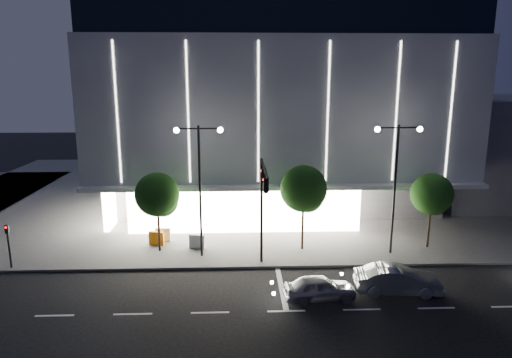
{
  "coord_description": "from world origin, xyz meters",
  "views": [
    {
      "loc": [
        -0.45,
        -23.26,
        11.98
      ],
      "look_at": [
        0.77,
        8.05,
        5.0
      ],
      "focal_mm": 32.0,
      "sensor_mm": 36.0,
      "label": 1
    }
  ],
  "objects_px": {
    "tree_left": "(158,197)",
    "traffic_mast": "(263,195)",
    "ped_signal_far": "(8,242)",
    "car_second": "(398,280)",
    "car_lead": "(320,288)",
    "street_lamp_west": "(200,172)",
    "barrier_b": "(163,235)",
    "tree_mid": "(304,191)",
    "tree_right": "(432,196)",
    "street_lamp_east": "(396,170)",
    "barrier_d": "(197,241)",
    "barrier_a": "(157,238)"
  },
  "relations": [
    {
      "from": "car_lead",
      "to": "car_second",
      "type": "relative_size",
      "value": 0.83
    },
    {
      "from": "ped_signal_far",
      "to": "tree_right",
      "type": "bearing_deg",
      "value": 5.14
    },
    {
      "from": "tree_mid",
      "to": "barrier_b",
      "type": "bearing_deg",
      "value": 169.24
    },
    {
      "from": "tree_left",
      "to": "barrier_a",
      "type": "xyz_separation_m",
      "value": [
        -0.44,
        1.13,
        -3.38
      ]
    },
    {
      "from": "ped_signal_far",
      "to": "barrier_d",
      "type": "height_order",
      "value": "ped_signal_far"
    },
    {
      "from": "traffic_mast",
      "to": "barrier_a",
      "type": "relative_size",
      "value": 6.43
    },
    {
      "from": "car_lead",
      "to": "barrier_b",
      "type": "height_order",
      "value": "car_lead"
    },
    {
      "from": "traffic_mast",
      "to": "tree_left",
      "type": "relative_size",
      "value": 1.24
    },
    {
      "from": "barrier_b",
      "to": "street_lamp_west",
      "type": "bearing_deg",
      "value": -42.78
    },
    {
      "from": "ped_signal_far",
      "to": "tree_right",
      "type": "height_order",
      "value": "tree_right"
    },
    {
      "from": "traffic_mast",
      "to": "barrier_b",
      "type": "distance_m",
      "value": 10.03
    },
    {
      "from": "tree_right",
      "to": "car_second",
      "type": "distance_m",
      "value": 8.65
    },
    {
      "from": "traffic_mast",
      "to": "barrier_b",
      "type": "height_order",
      "value": "traffic_mast"
    },
    {
      "from": "street_lamp_west",
      "to": "traffic_mast",
      "type": "bearing_deg",
      "value": -33.65
    },
    {
      "from": "tree_left",
      "to": "traffic_mast",
      "type": "bearing_deg",
      "value": -27.84
    },
    {
      "from": "tree_right",
      "to": "barrier_a",
      "type": "relative_size",
      "value": 5.01
    },
    {
      "from": "ped_signal_far",
      "to": "car_second",
      "type": "bearing_deg",
      "value": -10.06
    },
    {
      "from": "car_lead",
      "to": "barrier_b",
      "type": "relative_size",
      "value": 3.62
    },
    {
      "from": "traffic_mast",
      "to": "barrier_d",
      "type": "bearing_deg",
      "value": 137.53
    },
    {
      "from": "street_lamp_west",
      "to": "car_second",
      "type": "bearing_deg",
      "value": -26.25
    },
    {
      "from": "street_lamp_west",
      "to": "tree_left",
      "type": "relative_size",
      "value": 1.57
    },
    {
      "from": "tree_right",
      "to": "car_lead",
      "type": "height_order",
      "value": "tree_right"
    },
    {
      "from": "street_lamp_west",
      "to": "tree_left",
      "type": "bearing_deg",
      "value": 161.06
    },
    {
      "from": "barrier_a",
      "to": "barrier_d",
      "type": "height_order",
      "value": "same"
    },
    {
      "from": "traffic_mast",
      "to": "barrier_b",
      "type": "xyz_separation_m",
      "value": [
        -7.08,
        5.6,
        -4.38
      ]
    },
    {
      "from": "street_lamp_east",
      "to": "barrier_d",
      "type": "height_order",
      "value": "street_lamp_east"
    },
    {
      "from": "ped_signal_far",
      "to": "car_lead",
      "type": "xyz_separation_m",
      "value": [
        18.97,
        -4.76,
        -1.21
      ]
    },
    {
      "from": "street_lamp_east",
      "to": "ped_signal_far",
      "type": "distance_m",
      "value": 25.37
    },
    {
      "from": "tree_left",
      "to": "tree_mid",
      "type": "bearing_deg",
      "value": 0.0
    },
    {
      "from": "ped_signal_far",
      "to": "street_lamp_west",
      "type": "bearing_deg",
      "value": 7.13
    },
    {
      "from": "ped_signal_far",
      "to": "tree_right",
      "type": "relative_size",
      "value": 0.54
    },
    {
      "from": "tree_mid",
      "to": "barrier_d",
      "type": "xyz_separation_m",
      "value": [
        -7.47,
        0.38,
        -3.68
      ]
    },
    {
      "from": "traffic_mast",
      "to": "street_lamp_west",
      "type": "distance_m",
      "value": 4.89
    },
    {
      "from": "car_lead",
      "to": "barrier_a",
      "type": "xyz_separation_m",
      "value": [
        -10.38,
        8.41,
        -0.03
      ]
    },
    {
      "from": "traffic_mast",
      "to": "ped_signal_far",
      "type": "height_order",
      "value": "traffic_mast"
    },
    {
      "from": "tree_mid",
      "to": "street_lamp_east",
      "type": "bearing_deg",
      "value": -9.69
    },
    {
      "from": "tree_mid",
      "to": "ped_signal_far",
      "type": "bearing_deg",
      "value": -172.45
    },
    {
      "from": "traffic_mast",
      "to": "tree_left",
      "type": "height_order",
      "value": "traffic_mast"
    },
    {
      "from": "street_lamp_east",
      "to": "tree_right",
      "type": "height_order",
      "value": "street_lamp_east"
    },
    {
      "from": "street_lamp_west",
      "to": "car_lead",
      "type": "height_order",
      "value": "street_lamp_west"
    },
    {
      "from": "car_second",
      "to": "barrier_b",
      "type": "height_order",
      "value": "car_second"
    },
    {
      "from": "ped_signal_far",
      "to": "barrier_a",
      "type": "distance_m",
      "value": 9.42
    },
    {
      "from": "street_lamp_west",
      "to": "barrier_b",
      "type": "bearing_deg",
      "value": 136.32
    },
    {
      "from": "street_lamp_east",
      "to": "tree_right",
      "type": "distance_m",
      "value": 3.81
    },
    {
      "from": "car_second",
      "to": "street_lamp_east",
      "type": "bearing_deg",
      "value": -9.75
    },
    {
      "from": "car_lead",
      "to": "barrier_a",
      "type": "relative_size",
      "value": 3.62
    },
    {
      "from": "street_lamp_east",
      "to": "car_second",
      "type": "relative_size",
      "value": 1.88
    },
    {
      "from": "street_lamp_east",
      "to": "car_lead",
      "type": "distance_m",
      "value": 10.17
    },
    {
      "from": "tree_right",
      "to": "car_lead",
      "type": "relative_size",
      "value": 1.38
    },
    {
      "from": "ped_signal_far",
      "to": "tree_left",
      "type": "xyz_separation_m",
      "value": [
        9.03,
        2.52,
        2.15
      ]
    }
  ]
}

